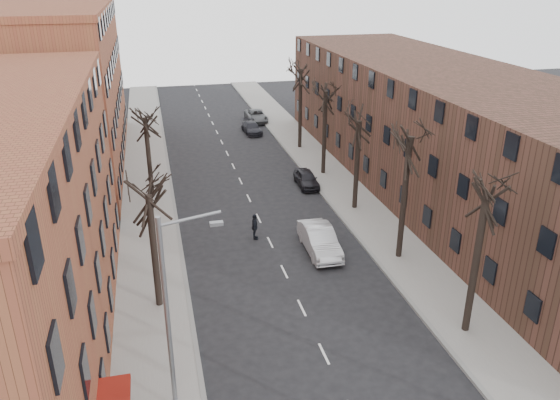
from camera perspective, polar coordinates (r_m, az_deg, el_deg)
sidewalk_left at (r=46.59m, az=-13.68°, el=0.77°), size 4.00×90.00×0.15m
sidewalk_right at (r=48.96m, az=5.32°, el=2.45°), size 4.00×90.00×0.15m
building_left_far at (r=54.04m, az=-23.15°, el=10.33°), size 12.00×28.00×14.00m
building_right at (r=46.36m, az=17.03°, el=6.75°), size 12.00×50.00×10.00m
tree_right_b at (r=30.41m, az=18.74°, el=-12.87°), size 5.20×5.20×10.80m
tree_right_c at (r=36.24m, az=12.26°, el=-5.90°), size 5.20×5.20×11.60m
tree_right_d at (r=42.79m, az=7.77°, el=-0.91°), size 5.20×5.20×10.00m
tree_right_e at (r=49.76m, az=4.52°, el=2.73°), size 5.20×5.20×10.80m
tree_right_f at (r=57.00m, az=2.07°, el=5.45°), size 5.20×5.20×11.60m
tree_left_a at (r=31.46m, az=-12.45°, el=-10.77°), size 5.20×5.20×9.50m
tree_left_b at (r=45.69m, az=-13.15°, el=0.27°), size 5.20×5.20×9.50m
streetlight at (r=22.01m, az=-11.31°, el=-11.17°), size 2.45×0.22×9.03m
silver_sedan at (r=35.86m, az=4.15°, el=-4.18°), size 1.88×5.20×1.70m
parked_car_near at (r=46.64m, az=2.78°, el=2.25°), size 1.69×4.05×1.37m
parked_car_mid at (r=62.21m, az=-2.98°, el=7.54°), size 1.97×4.36×1.24m
parked_car_far at (r=67.19m, az=-2.51°, el=8.79°), size 2.33×5.00×1.39m
pedestrian_crossing at (r=37.38m, az=-2.65°, el=-2.81°), size 0.62×1.15×1.87m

